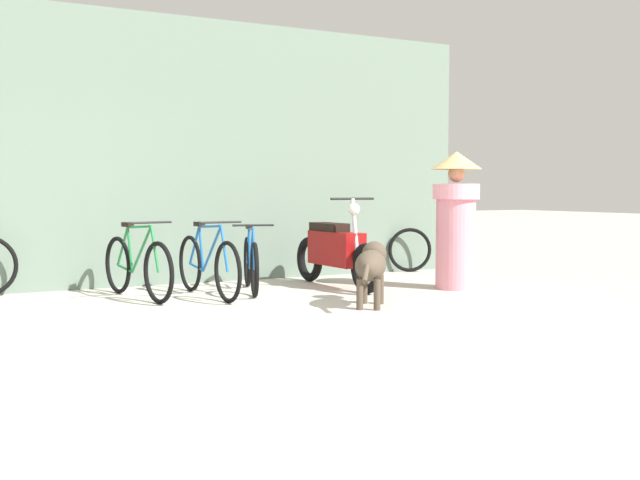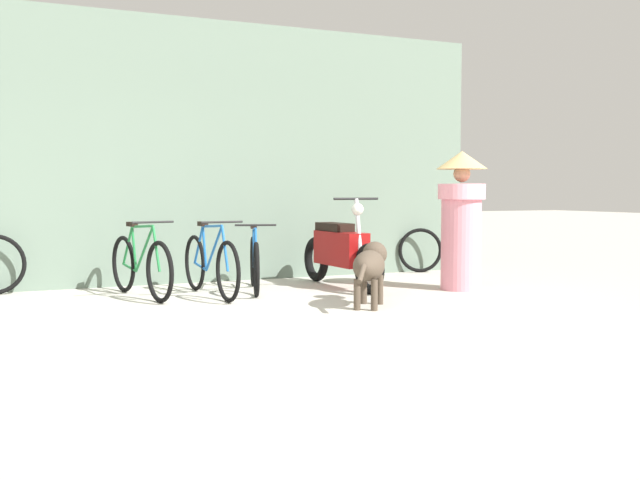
{
  "view_description": "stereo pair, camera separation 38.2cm",
  "coord_description": "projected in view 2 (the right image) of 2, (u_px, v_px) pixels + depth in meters",
  "views": [
    {
      "loc": [
        -2.61,
        -5.67,
        1.16
      ],
      "look_at": [
        0.97,
        1.26,
        0.65
      ],
      "focal_mm": 42.0,
      "sensor_mm": 36.0,
      "label": 1
    },
    {
      "loc": [
        -2.27,
        -5.84,
        1.16
      ],
      "look_at": [
        0.97,
        1.26,
        0.65
      ],
      "focal_mm": 42.0,
      "sensor_mm": 36.0,
      "label": 2
    }
  ],
  "objects": [
    {
      "name": "ground_plane",
      "position": [
        278.0,
        329.0,
        6.31
      ],
      "size": [
        60.0,
        60.0,
        0.0
      ],
      "primitive_type": "plane",
      "color": "#B7B2A5"
    },
    {
      "name": "spare_tire_left",
      "position": [
        420.0,
        250.0,
        10.68
      ],
      "size": [
        0.61,
        0.27,
        0.63
      ],
      "rotation": [
        0.0,
        0.0,
        -0.36
      ],
      "color": "black",
      "rests_on": "ground"
    },
    {
      "name": "bicycle_0",
      "position": [
        141.0,
        266.0,
        8.17
      ],
      "size": [
        0.48,
        1.65,
        0.85
      ],
      "rotation": [
        0.0,
        0.0,
        -1.38
      ],
      "color": "black",
      "rests_on": "ground"
    },
    {
      "name": "bicycle_1",
      "position": [
        210.0,
        265.0,
        8.26
      ],
      "size": [
        0.46,
        1.72,
        0.85
      ],
      "rotation": [
        0.0,
        0.0,
        -1.51
      ],
      "color": "black",
      "rests_on": "ground"
    },
    {
      "name": "stray_dog",
      "position": [
        370.0,
        265.0,
        7.54
      ],
      "size": [
        0.81,
        1.02,
        0.63
      ],
      "rotation": [
        0.0,
        0.0,
        0.93
      ],
      "color": "#4C3F33",
      "rests_on": "ground"
    },
    {
      "name": "motorcycle",
      "position": [
        341.0,
        252.0,
        9.01
      ],
      "size": [
        0.58,
        1.92,
        1.09
      ],
      "rotation": [
        0.0,
        0.0,
        -1.53
      ],
      "color": "black",
      "rests_on": "ground"
    },
    {
      "name": "bicycle_2",
      "position": [
        255.0,
        263.0,
        8.68
      ],
      "size": [
        0.58,
        1.51,
        0.8
      ],
      "rotation": [
        0.0,
        0.0,
        -1.87
      ],
      "color": "black",
      "rests_on": "ground"
    },
    {
      "name": "shop_wall_back",
      "position": [
        176.0,
        151.0,
        9.39
      ],
      "size": [
        8.45,
        0.2,
        3.32
      ],
      "color": "slate",
      "rests_on": "ground"
    },
    {
      "name": "person_in_robes",
      "position": [
        461.0,
        216.0,
        8.77
      ],
      "size": [
        0.78,
        0.78,
        1.63
      ],
      "rotation": [
        0.0,
        0.0,
        3.54
      ],
      "color": "pink",
      "rests_on": "ground"
    }
  ]
}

